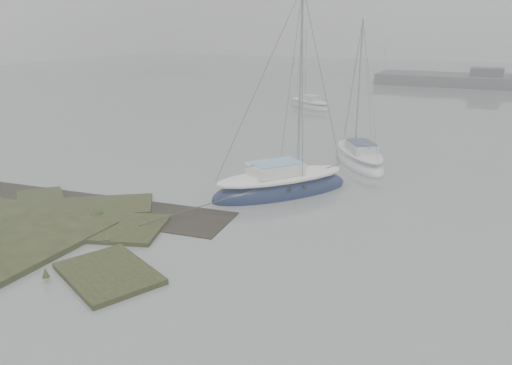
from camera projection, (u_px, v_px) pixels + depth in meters
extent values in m
plane|color=slate|center=(346.00, 121.00, 42.93)|extent=(160.00, 160.00, 0.00)
cube|color=#424247|center=(487.00, 76.00, 65.07)|extent=(4.00, 3.00, 2.20)
ellipsoid|color=#0F193B|center=(281.00, 190.00, 24.56)|extent=(6.42, 7.26, 1.78)
ellipsoid|color=white|center=(281.00, 177.00, 24.34)|extent=(5.46, 6.22, 0.50)
cube|color=white|center=(276.00, 169.00, 24.07)|extent=(2.79, 2.95, 0.52)
cube|color=#80B1D2|center=(276.00, 163.00, 23.99)|extent=(2.58, 2.72, 0.08)
cylinder|color=#939399|center=(300.00, 81.00, 23.36)|extent=(0.12, 0.12, 8.39)
cylinder|color=#939399|center=(272.00, 163.00, 23.90)|extent=(1.88, 2.37, 0.09)
ellipsoid|color=silver|center=(359.00, 162.00, 29.73)|extent=(5.19, 6.43, 1.53)
ellipsoid|color=silver|center=(359.00, 152.00, 29.55)|extent=(4.40, 5.52, 0.43)
cube|color=silver|center=(361.00, 147.00, 29.18)|extent=(2.32, 2.55, 0.45)
cube|color=#172849|center=(362.00, 142.00, 29.10)|extent=(2.14, 2.35, 0.07)
cylinder|color=#939399|center=(359.00, 83.00, 29.12)|extent=(0.10, 0.10, 7.22)
cylinder|color=#939399|center=(363.00, 143.00, 28.93)|extent=(1.45, 2.16, 0.08)
ellipsoid|color=#ADB3B6|center=(309.00, 107.00, 49.47)|extent=(5.86, 4.74, 1.40)
ellipsoid|color=white|center=(309.00, 101.00, 49.30)|extent=(5.03, 4.02, 0.40)
cube|color=white|center=(311.00, 98.00, 48.99)|extent=(2.33, 2.12, 0.41)
cube|color=#ACB0B6|center=(311.00, 96.00, 48.92)|extent=(2.15, 1.96, 0.07)
cylinder|color=#939399|center=(306.00, 64.00, 48.81)|extent=(0.09, 0.09, 6.58)
cylinder|color=#939399|center=(312.00, 96.00, 48.79)|extent=(1.97, 1.33, 0.07)
ellipsoid|color=#A9AFB2|center=(387.00, 82.00, 70.69)|extent=(4.85, 1.81, 1.16)
ellipsoid|color=silver|center=(388.00, 79.00, 70.55)|extent=(4.22, 1.46, 0.33)
cube|color=silver|center=(389.00, 77.00, 70.37)|extent=(1.69, 1.10, 0.34)
cube|color=silver|center=(389.00, 75.00, 70.31)|extent=(1.55, 1.03, 0.05)
cylinder|color=#939399|center=(385.00, 57.00, 69.92)|extent=(0.08, 0.08, 5.46)
cylinder|color=#939399|center=(390.00, 75.00, 70.25)|extent=(1.91, 0.16, 0.06)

